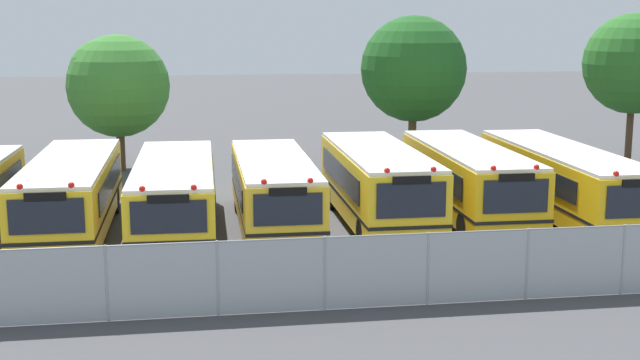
{
  "coord_description": "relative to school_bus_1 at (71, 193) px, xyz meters",
  "views": [
    {
      "loc": [
        -2.92,
        -28.05,
        7.0
      ],
      "look_at": [
        1.47,
        0.0,
        1.6
      ],
      "focal_mm": 47.89,
      "sensor_mm": 36.0,
      "label": 1
    }
  ],
  "objects": [
    {
      "name": "ground_plane",
      "position": [
        6.73,
        -0.08,
        -1.38
      ],
      "size": [
        160.0,
        160.0,
        0.0
      ],
      "primitive_type": "plane",
      "color": "#424244"
    },
    {
      "name": "school_bus_1",
      "position": [
        0.0,
        0.0,
        0.0
      ],
      "size": [
        2.58,
        9.84,
        2.62
      ],
      "rotation": [
        0.0,
        0.0,
        3.13
      ],
      "color": "yellow",
      "rests_on": "ground_plane"
    },
    {
      "name": "school_bus_2",
      "position": [
        3.33,
        -0.23,
        -0.06
      ],
      "size": [
        2.78,
        9.94,
        2.51
      ],
      "rotation": [
        0.0,
        0.0,
        3.12
      ],
      "color": "yellow",
      "rests_on": "ground_plane"
    },
    {
      "name": "school_bus_3",
      "position": [
        6.61,
        -0.18,
        -0.05
      ],
      "size": [
        2.57,
        9.28,
        2.54
      ],
      "rotation": [
        0.0,
        0.0,
        3.13
      ],
      "color": "yellow",
      "rests_on": "ground_plane"
    },
    {
      "name": "school_bus_4",
      "position": [
        10.17,
        -0.23,
        0.07
      ],
      "size": [
        2.64,
        9.26,
        2.77
      ],
      "rotation": [
        0.0,
        0.0,
        3.13
      ],
      "color": "yellow",
      "rests_on": "ground_plane"
    },
    {
      "name": "school_bus_5",
      "position": [
        13.48,
        0.12,
        0.04
      ],
      "size": [
        2.63,
        9.53,
        2.71
      ],
      "rotation": [
        0.0,
        0.0,
        3.13
      ],
      "color": "yellow",
      "rests_on": "ground_plane"
    },
    {
      "name": "school_bus_6",
      "position": [
        16.83,
        -0.3,
        0.01
      ],
      "size": [
        2.61,
        10.76,
        2.64
      ],
      "rotation": [
        0.0,
        0.0,
        3.13
      ],
      "color": "yellow",
      "rests_on": "ground_plane"
    },
    {
      "name": "tree_1",
      "position": [
        0.59,
        11.95,
        2.69
      ],
      "size": [
        4.69,
        4.69,
        6.29
      ],
      "color": "#4C3823",
      "rests_on": "ground_plane"
    },
    {
      "name": "tree_2",
      "position": [
        14.58,
        11.37,
        3.2
      ],
      "size": [
        5.03,
        5.03,
        7.15
      ],
      "color": "#4C3823",
      "rests_on": "ground_plane"
    },
    {
      "name": "tree_3",
      "position": [
        24.75,
        9.74,
        3.55
      ],
      "size": [
        4.77,
        4.77,
        7.27
      ],
      "color": "#4C3823",
      "rests_on": "ground_plane"
    },
    {
      "name": "chainlink_fence",
      "position": [
        6.99,
        -8.57,
        -0.42
      ],
      "size": [
        25.78,
        0.07,
        1.86
      ],
      "color": "#9EA0A3",
      "rests_on": "ground_plane"
    }
  ]
}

